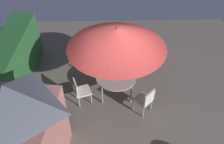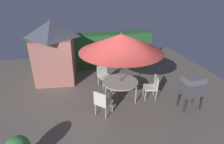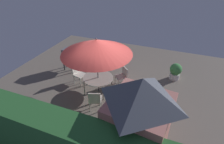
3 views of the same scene
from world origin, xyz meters
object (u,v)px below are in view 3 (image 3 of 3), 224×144
(potted_plant_by_shed, at_px, (175,71))
(bbq_grill, at_px, (70,55))
(garden_shed, at_px, (139,118))
(chair_far_side, at_px, (78,73))
(chair_toward_hedge, at_px, (95,99))
(patio_umbrella, at_px, (97,47))
(patio_table, at_px, (98,78))
(chair_near_shed, at_px, (123,75))

(potted_plant_by_shed, bearing_deg, bbq_grill, 11.68)
(garden_shed, height_order, chair_far_side, garden_shed)
(bbq_grill, height_order, chair_toward_hedge, bbq_grill)
(chair_far_side, distance_m, potted_plant_by_shed, 4.72)
(patio_umbrella, xyz_separation_m, chair_toward_hedge, (-0.39, 1.14, -1.65))
(patio_table, bearing_deg, chair_far_side, -12.85)
(patio_table, relative_size, potted_plant_by_shed, 1.57)
(garden_shed, relative_size, patio_umbrella, 0.92)
(chair_far_side, bearing_deg, chair_near_shed, -164.13)
(patio_table, height_order, chair_near_shed, chair_near_shed)
(chair_far_side, height_order, potted_plant_by_shed, chair_far_side)
(chair_near_shed, bearing_deg, patio_table, 44.97)
(patio_table, xyz_separation_m, bbq_grill, (2.17, -1.17, 0.18))
(bbq_grill, distance_m, chair_far_side, 1.38)
(patio_umbrella, height_order, chair_far_side, patio_umbrella)
(patio_table, bearing_deg, chair_near_shed, -135.03)
(patio_umbrella, relative_size, bbq_grill, 2.40)
(garden_shed, bearing_deg, bbq_grill, -37.26)
(chair_near_shed, height_order, chair_toward_hedge, same)
(garden_shed, bearing_deg, chair_toward_hedge, -29.83)
(chair_near_shed, relative_size, chair_far_side, 1.00)
(chair_far_side, xyz_separation_m, chair_toward_hedge, (-1.57, 1.40, 0.00))
(garden_shed, bearing_deg, potted_plant_by_shed, -99.78)
(patio_umbrella, distance_m, chair_far_side, 2.04)
(patio_table, height_order, potted_plant_by_shed, potted_plant_by_shed)
(potted_plant_by_shed, bearing_deg, chair_near_shed, 32.20)
(garden_shed, xyz_separation_m, patio_umbrella, (2.32, -2.24, 0.81))
(chair_near_shed, bearing_deg, patio_umbrella, 44.97)
(patio_umbrella, xyz_separation_m, bbq_grill, (2.17, -1.17, -1.32))
(bbq_grill, height_order, chair_near_shed, bbq_grill)
(chair_near_shed, xyz_separation_m, chair_toward_hedge, (0.45, 1.98, 0.00))
(potted_plant_by_shed, bearing_deg, patio_table, 36.13)
(bbq_grill, bearing_deg, chair_toward_hedge, 137.95)
(garden_shed, xyz_separation_m, chair_toward_hedge, (1.93, -1.11, -0.84))
(chair_near_shed, bearing_deg, garden_shed, 115.64)
(patio_umbrella, xyz_separation_m, chair_far_side, (1.17, -0.27, -1.65))
(patio_table, xyz_separation_m, chair_near_shed, (-0.84, -0.84, -0.15))
(bbq_grill, bearing_deg, garden_shed, 142.74)
(garden_shed, distance_m, bbq_grill, 5.66)
(garden_shed, bearing_deg, patio_table, -43.99)
(bbq_grill, bearing_deg, patio_umbrella, 151.55)
(patio_umbrella, bearing_deg, chair_far_side, -12.85)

